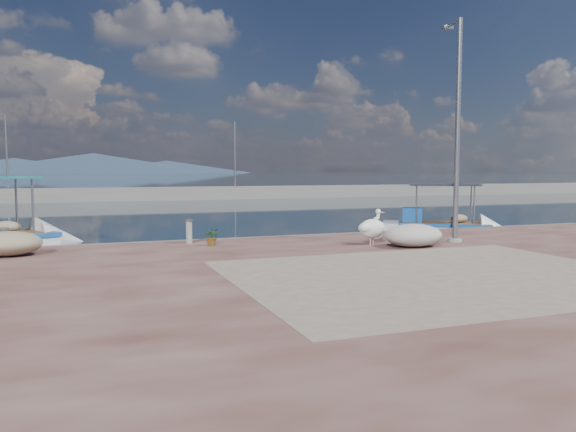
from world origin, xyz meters
The scene contains 13 objects.
ground centered at (0.00, 0.00, 0.00)m, with size 1400.00×1400.00×0.00m, color #162635.
quay centered at (0.00, -6.00, 0.25)m, with size 44.00×22.00×0.50m, color #44211D.
quay_patch centered at (1.00, -3.00, 0.50)m, with size 9.00×7.00×0.01m, color gray.
breakwater centered at (0.00, 40.00, 0.60)m, with size 120.00×2.20×7.50m.
mountains centered at (4.39, 650.00, 9.51)m, with size 370.00×280.00×22.00m.
boat_right centered at (8.40, 7.14, 0.20)m, with size 5.42×4.38×2.56m.
pelican centered at (2.10, 1.99, 1.01)m, with size 1.14×0.79×1.09m.
lamp_post centered at (4.90, 1.65, 3.80)m, with size 0.44×0.96×7.00m.
bollard_near centered at (-3.15, 4.23, 0.92)m, with size 0.25×0.25×0.76m.
bollard_far centered at (-8.28, 3.88, 0.88)m, with size 0.23×0.23×0.70m.
potted_plant centered at (-2.60, 3.44, 0.77)m, with size 0.48×0.42×0.53m, color #33722D.
net_pile_b centered at (-8.15, 3.32, 0.83)m, with size 1.69×1.32×0.66m, color tan.
net_pile_d centered at (3.00, 1.11, 0.84)m, with size 1.82×1.36×0.68m, color #B9B4AC.
Camera 1 is at (-6.35, -13.20, 2.78)m, focal length 35.00 mm.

